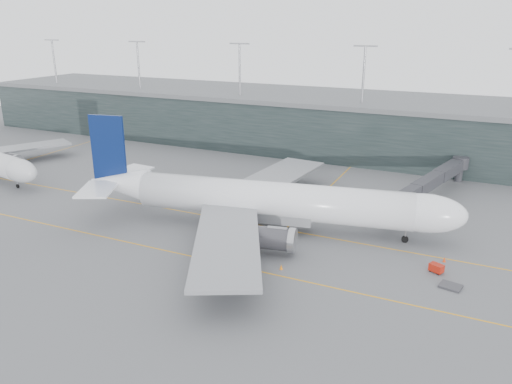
% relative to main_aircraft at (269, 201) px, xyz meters
% --- Properties ---
extents(ground, '(320.00, 320.00, 0.00)m').
position_rel_main_aircraft_xyz_m(ground, '(-2.30, 4.70, -5.31)').
color(ground, '#59595E').
rests_on(ground, ground).
extents(taxiline_a, '(160.00, 0.25, 0.02)m').
position_rel_main_aircraft_xyz_m(taxiline_a, '(-2.30, 0.70, -5.30)').
color(taxiline_a, orange).
rests_on(taxiline_a, ground).
extents(taxiline_b, '(160.00, 0.25, 0.02)m').
position_rel_main_aircraft_xyz_m(taxiline_b, '(-2.30, -15.30, -5.30)').
color(taxiline_b, orange).
rests_on(taxiline_b, ground).
extents(taxiline_lead_main, '(0.25, 60.00, 0.02)m').
position_rel_main_aircraft_xyz_m(taxiline_lead_main, '(2.70, 24.70, -5.30)').
color(taxiline_lead_main, orange).
rests_on(taxiline_lead_main, ground).
extents(taxiline_lead_adj, '(0.25, 60.00, 0.02)m').
position_rel_main_aircraft_xyz_m(taxiline_lead_adj, '(-77.30, 24.70, -5.30)').
color(taxiline_lead_adj, orange).
rests_on(taxiline_lead_adj, ground).
extents(terminal, '(240.00, 36.00, 29.00)m').
position_rel_main_aircraft_xyz_m(terminal, '(-2.30, 62.70, 2.31)').
color(terminal, '#1D2827').
rests_on(terminal, ground).
extents(main_aircraft, '(67.24, 62.37, 18.92)m').
position_rel_main_aircraft_xyz_m(main_aircraft, '(0.00, 0.00, 0.00)').
color(main_aircraft, white).
rests_on(main_aircraft, ground).
extents(jet_bridge, '(11.99, 42.30, 5.79)m').
position_rel_main_aircraft_xyz_m(jet_bridge, '(22.51, 27.24, -0.98)').
color(jet_bridge, '#2E2F34').
rests_on(jet_bridge, ground).
extents(gse_cart, '(2.27, 1.93, 1.32)m').
position_rel_main_aircraft_xyz_m(gse_cart, '(28.76, -4.56, -4.58)').
color(gse_cart, '#AC1A0C').
rests_on(gse_cart, ground).
extents(baggage_dolly, '(3.25, 2.81, 0.29)m').
position_rel_main_aircraft_xyz_m(baggage_dolly, '(31.09, -8.28, -5.14)').
color(baggage_dolly, '#353439').
rests_on(baggage_dolly, ground).
extents(uld_a, '(2.35, 1.97, 1.98)m').
position_rel_main_aircraft_xyz_m(uld_a, '(-6.06, 15.05, -4.27)').
color(uld_a, '#3B3A40').
rests_on(uld_a, ground).
extents(uld_b, '(2.28, 2.05, 1.72)m').
position_rel_main_aircraft_xyz_m(uld_b, '(-4.81, 17.03, -4.41)').
color(uld_b, '#3B3A40').
rests_on(uld_b, ground).
extents(uld_c, '(2.55, 2.32, 1.90)m').
position_rel_main_aircraft_xyz_m(uld_c, '(-3.60, 16.19, -4.31)').
color(uld_c, '#3B3A40').
rests_on(uld_c, ground).
extents(cone_nose, '(0.49, 0.49, 0.79)m').
position_rel_main_aircraft_xyz_m(cone_nose, '(29.51, -0.49, -4.92)').
color(cone_nose, red).
rests_on(cone_nose, ground).
extents(cone_wing_stbd, '(0.49, 0.49, 0.78)m').
position_rel_main_aircraft_xyz_m(cone_wing_stbd, '(7.82, -13.36, -4.92)').
color(cone_wing_stbd, orange).
rests_on(cone_wing_stbd, ground).
extents(cone_wing_port, '(0.39, 0.39, 0.62)m').
position_rel_main_aircraft_xyz_m(cone_wing_port, '(6.23, 14.43, -5.00)').
color(cone_wing_port, orange).
rests_on(cone_wing_port, ground).
extents(cone_tail, '(0.50, 0.50, 0.79)m').
position_rel_main_aircraft_xyz_m(cone_tail, '(-10.99, -4.65, -4.92)').
color(cone_tail, '#E24F0C').
rests_on(cone_tail, ground).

